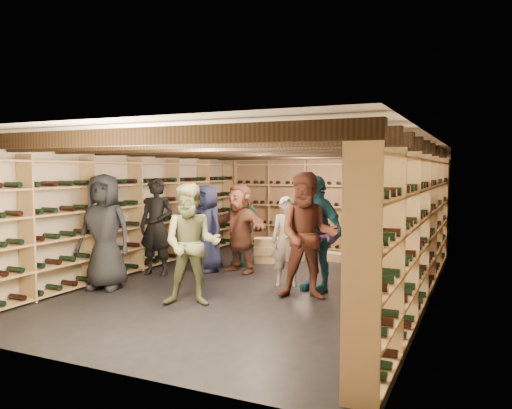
{
  "coord_description": "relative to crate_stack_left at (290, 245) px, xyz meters",
  "views": [
    {
      "loc": [
        3.43,
        -7.63,
        1.93
      ],
      "look_at": [
        -0.16,
        0.2,
        1.32
      ],
      "focal_mm": 35.0,
      "sensor_mm": 36.0,
      "label": 1
    }
  ],
  "objects": [
    {
      "name": "ground",
      "position": [
        0.27,
        -2.2,
        -0.34
      ],
      "size": [
        8.0,
        8.0,
        0.0
      ],
      "primitive_type": "plane",
      "color": "black",
      "rests_on": "ground"
    },
    {
      "name": "walls",
      "position": [
        0.27,
        -2.2,
        0.86
      ],
      "size": [
        5.52,
        8.02,
        2.4
      ],
      "color": "#BCAD92",
      "rests_on": "ground"
    },
    {
      "name": "ceiling",
      "position": [
        0.27,
        -2.2,
        2.06
      ],
      "size": [
        5.5,
        8.0,
        0.01
      ],
      "primitive_type": "cube",
      "color": "beige",
      "rests_on": "walls"
    },
    {
      "name": "ceiling_joists",
      "position": [
        0.27,
        -2.2,
        1.92
      ],
      "size": [
        5.4,
        7.12,
        0.18
      ],
      "color": "black",
      "rests_on": "ground"
    },
    {
      "name": "wine_rack_left",
      "position": [
        -2.3,
        -2.2,
        0.74
      ],
      "size": [
        0.32,
        7.5,
        2.15
      ],
      "color": "#A67E50",
      "rests_on": "ground"
    },
    {
      "name": "wine_rack_right",
      "position": [
        2.84,
        -2.2,
        0.74
      ],
      "size": [
        0.32,
        7.5,
        2.15
      ],
      "color": "#A67E50",
      "rests_on": "ground"
    },
    {
      "name": "wine_rack_back",
      "position": [
        0.27,
        1.63,
        0.73
      ],
      "size": [
        4.7,
        0.3,
        2.15
      ],
      "color": "#A67E50",
      "rests_on": "ground"
    },
    {
      "name": "crate_stack_left",
      "position": [
        0.0,
        0.0,
        0.0
      ],
      "size": [
        0.59,
        0.5,
        0.68
      ],
      "rotation": [
        0.0,
        0.0,
        -0.41
      ],
      "color": "tan",
      "rests_on": "ground"
    },
    {
      "name": "crate_stack_right",
      "position": [
        -0.37,
        -0.44,
        -0.08
      ],
      "size": [
        0.58,
        0.48,
        0.51
      ],
      "rotation": [
        0.0,
        0.0,
        0.35
      ],
      "color": "tan",
      "rests_on": "ground"
    },
    {
      "name": "crate_loose",
      "position": [
        0.85,
        0.38,
        -0.25
      ],
      "size": [
        0.55,
        0.41,
        0.17
      ],
      "primitive_type": "cube",
      "rotation": [
        0.0,
        0.0,
        -0.18
      ],
      "color": "tan",
      "rests_on": "ground"
    },
    {
      "name": "person_0",
      "position": [
        -1.83,
        -3.61,
        0.59
      ],
      "size": [
        1.01,
        0.76,
        1.86
      ],
      "primitive_type": "imported",
      "rotation": [
        0.0,
        0.0,
        0.2
      ],
      "color": "black",
      "rests_on": "ground"
    },
    {
      "name": "person_1",
      "position": [
        -1.71,
        -2.37,
        0.55
      ],
      "size": [
        0.71,
        0.52,
        1.78
      ],
      "primitive_type": "imported",
      "rotation": [
        0.0,
        0.0,
        0.15
      ],
      "color": "black",
      "rests_on": "ground"
    },
    {
      "name": "person_2",
      "position": [
        -0.03,
        -3.86,
        0.53
      ],
      "size": [
        1.03,
        0.93,
        1.74
      ],
      "primitive_type": "imported",
      "rotation": [
        0.0,
        0.0,
        0.38
      ],
      "color": "#616640",
      "rests_on": "ground"
    },
    {
      "name": "person_4",
      "position": [
        1.29,
        -2.29,
        0.58
      ],
      "size": [
        1.17,
        0.84,
        1.84
      ],
      "primitive_type": "imported",
      "rotation": [
        0.0,
        0.0,
        -0.41
      ],
      "color": "#22627A",
      "rests_on": "ground"
    },
    {
      "name": "person_5",
      "position": [
        -0.44,
        -1.52,
        0.5
      ],
      "size": [
        1.63,
        0.99,
        1.68
      ],
      "primitive_type": "imported",
      "rotation": [
        0.0,
        0.0,
        -0.34
      ],
      "color": "brown",
      "rests_on": "ground"
    },
    {
      "name": "person_6",
      "position": [
        -1.04,
        -1.71,
        0.48
      ],
      "size": [
        0.94,
        0.77,
        1.64
      ],
      "primitive_type": "imported",
      "rotation": [
        0.0,
        0.0,
        -0.36
      ],
      "color": "#1B1F3F",
      "rests_on": "ground"
    },
    {
      "name": "person_7",
      "position": [
        0.76,
        -2.16,
        0.4
      ],
      "size": [
        0.63,
        0.53,
        1.48
      ],
      "primitive_type": "imported",
      "rotation": [
        0.0,
        0.0,
        0.38
      ],
      "color": "slate",
      "rests_on": "ground"
    },
    {
      "name": "person_8",
      "position": [
        1.35,
        -2.84,
        0.61
      ],
      "size": [
        1.08,
        0.94,
        1.89
      ],
      "primitive_type": "imported",
      "rotation": [
        0.0,
        0.0,
        0.28
      ],
      "color": "#4C2419",
      "rests_on": "ground"
    },
    {
      "name": "person_10",
      "position": [
        -0.71,
        -0.9,
        0.48
      ],
      "size": [
        1.04,
        0.68,
        1.64
      ],
      "primitive_type": "imported",
      "rotation": [
        0.0,
        0.0,
        -0.32
      ],
      "color": "#254831",
      "rests_on": "ground"
    },
    {
      "name": "person_11",
      "position": [
        2.04,
        -2.19,
        0.47
      ],
      "size": [
        1.57,
        1.01,
        1.62
      ],
      "primitive_type": "imported",
      "rotation": [
        0.0,
        0.0,
        0.39
      ],
      "color": "slate",
      "rests_on": "ground"
    },
    {
      "name": "person_12",
      "position": [
        2.45,
        -1.8,
        0.45
      ],
      "size": [
        0.89,
        0.73,
        1.58
      ],
      "primitive_type": "imported",
      "rotation": [
        0.0,
        0.0,
        -0.34
      ],
      "color": "#38383D",
      "rests_on": "ground"
    }
  ]
}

